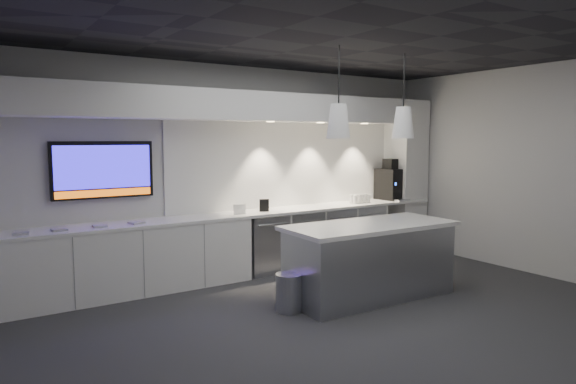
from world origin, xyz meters
TOP-DOWN VIEW (x-y plane):
  - floor at (0.00, 0.00)m, footprint 7.00×7.00m
  - ceiling at (0.00, 0.00)m, footprint 7.00×7.00m
  - wall_back at (0.00, 2.50)m, footprint 7.00×0.00m
  - wall_right at (3.50, 0.00)m, footprint 0.00×7.00m
  - back_counter at (0.00, 2.17)m, footprint 6.80×0.65m
  - left_base_cabinets at (-1.75, 2.17)m, footprint 3.30×0.63m
  - fridge_unit_a at (0.25, 2.17)m, footprint 0.60×0.61m
  - fridge_unit_b at (0.88, 2.17)m, footprint 0.60×0.61m
  - fridge_unit_c at (1.51, 2.17)m, footprint 0.60×0.61m
  - fridge_unit_d at (2.14, 2.17)m, footprint 0.60×0.61m
  - backsplash at (1.20, 2.48)m, footprint 4.60×0.03m
  - soffit at (0.00, 2.20)m, footprint 6.90×0.60m
  - column at (3.20, 2.20)m, footprint 0.55×0.55m
  - wall_tv at (-1.90, 2.45)m, footprint 1.25×0.07m
  - island at (0.75, 0.40)m, footprint 2.19×0.99m
  - bin at (-0.37, 0.51)m, footprint 0.37×0.37m
  - coffee_machine at (2.85, 2.20)m, footprint 0.42×0.58m
  - sign_black at (0.26, 2.13)m, footprint 0.14×0.06m
  - sign_white at (-0.17, 2.07)m, footprint 0.18×0.02m
  - cup_cluster at (2.07, 2.10)m, footprint 0.35×0.16m
  - tray_a at (-2.89, 2.08)m, footprint 0.18×0.18m
  - tray_b at (-2.50, 2.08)m, footprint 0.17×0.17m
  - tray_c at (-2.05, 2.08)m, footprint 0.17×0.17m
  - tray_d at (-1.61, 2.08)m, footprint 0.20×0.20m
  - pendant_left at (0.24, 0.40)m, footprint 0.28×0.28m
  - pendant_right at (1.27, 0.40)m, footprint 0.28×0.28m

SIDE VIEW (x-z plane):
  - floor at x=0.00m, z-range 0.00..0.00m
  - bin at x=-0.37m, z-range 0.00..0.43m
  - fridge_unit_a at x=0.25m, z-range 0.00..0.85m
  - fridge_unit_b at x=0.88m, z-range 0.00..0.85m
  - fridge_unit_c at x=1.51m, z-range 0.00..0.85m
  - fridge_unit_d at x=2.14m, z-range 0.00..0.85m
  - left_base_cabinets at x=-1.75m, z-range 0.00..0.86m
  - island at x=0.75m, z-range 0.00..0.92m
  - back_counter at x=0.00m, z-range 0.86..0.90m
  - tray_a at x=-2.89m, z-range 0.90..0.92m
  - tray_b at x=-2.50m, z-range 0.90..0.92m
  - tray_c at x=-2.05m, z-range 0.90..0.92m
  - tray_d at x=-1.61m, z-range 0.90..0.92m
  - cup_cluster at x=2.07m, z-range 0.90..1.04m
  - sign_white at x=-0.17m, z-range 0.90..1.04m
  - sign_black at x=0.26m, z-range 0.90..1.08m
  - coffee_machine at x=2.85m, z-range 0.84..1.54m
  - column at x=3.20m, z-range 0.00..2.60m
  - wall_back at x=0.00m, z-range -2.00..5.00m
  - wall_right at x=3.50m, z-range -2.00..5.00m
  - backsplash at x=1.20m, z-range 0.90..2.20m
  - wall_tv at x=-1.90m, z-range 1.20..1.92m
  - pendant_left at x=0.24m, z-range 1.61..2.70m
  - pendant_right at x=1.27m, z-range 1.61..2.70m
  - soffit at x=0.00m, z-range 2.20..2.60m
  - ceiling at x=0.00m, z-range 3.00..3.00m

